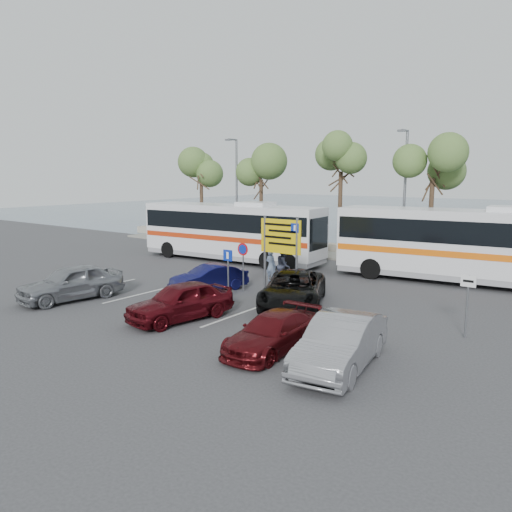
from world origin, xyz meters
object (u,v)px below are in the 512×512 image
Objects in this scene: coach_bus_right at (467,248)px; car_silver_b at (341,343)px; street_lamp_right at (404,191)px; car_red at (180,301)px; suv_black at (293,289)px; car_maroon at (272,333)px; pedestrian_far at (284,265)px; direction_sign at (281,242)px; coach_bus_left at (231,233)px; car_blue at (209,278)px; pedestrian_near at (271,266)px; car_silver_a at (71,283)px; street_lamp_left at (236,187)px.

car_silver_b is (0.10, -14.00, -1.11)m from coach_bus_right.
street_lamp_right reaches higher than car_red.
suv_black is at bearing 125.03° from car_silver_b.
car_maroon is 0.95× the size of car_red.
suv_black is at bearing -117.57° from coach_bus_right.
car_silver_b reaches higher than car_maroon.
pedestrian_far reaches higher than car_maroon.
direction_sign is 1.89× the size of pedestrian_far.
coach_bus_right is at bearing -76.34° from pedestrian_far.
coach_bus_left is 2.37× the size of suv_black.
direction_sign is at bearing 111.64° from suv_black.
direction_sign is 0.78× the size of car_silver_b.
car_red reaches higher than car_blue.
pedestrian_near is (-3.80, -8.52, -3.75)m from street_lamp_right.
car_silver_b is at bearing -74.88° from street_lamp_right.
pedestrian_far is (-1.00, 1.80, -1.48)m from direction_sign.
coach_bus_right is at bearing 62.24° from car_blue.
coach_bus_left is at bearing 102.11° from car_silver_a.
coach_bus_right is 9.35m from pedestrian_far.
coach_bus_right is 14.04m from car_silver_b.
street_lamp_left is 0.64× the size of coach_bus_left.
street_lamp_left is 14.98m from car_blue.
pedestrian_near reaches higher than car_blue.
street_lamp_left reaches higher than coach_bus_right.
car_maroon is 5.55m from suv_black.
coach_bus_right reaches higher than car_maroon.
street_lamp_left is 1.85× the size of car_red.
street_lamp_right reaches higher than coach_bus_left.
car_maroon is at bearing -171.13° from pedestrian_far.
car_maroon is 0.89× the size of car_silver_b.
direction_sign reaches higher than car_red.
coach_bus_left is (3.50, -4.85, -2.80)m from street_lamp_left.
street_lamp_right reaches higher than pedestrian_far.
suv_black is 6.93m from car_silver_b.
car_maroon is at bearing -99.33° from coach_bus_right.
street_lamp_left is at bearing 142.44° from car_blue.
coach_bus_left is 18.65m from car_silver_b.
car_red is 7.23m from car_silver_b.
coach_bus_right is 2.85× the size of car_silver_b.
coach_bus_right is at bearing 7.45° from coach_bus_left.
car_red is at bearing 15.14° from car_silver_a.
car_maroon is at bearing -15.99° from car_blue.
pedestrian_near is (4.96, 8.50, 0.07)m from car_silver_a.
coach_bus_right reaches higher than pedestrian_near.
car_silver_a is at bearing -174.68° from suv_black.
street_lamp_left reaches higher than car_red.
coach_bus_left is 12.23m from car_silver_a.
direction_sign is at bearing 125.76° from car_silver_b.
coach_bus_left is at bearing 143.90° from direction_sign.
car_maroon is at bearing -57.93° from direction_sign.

